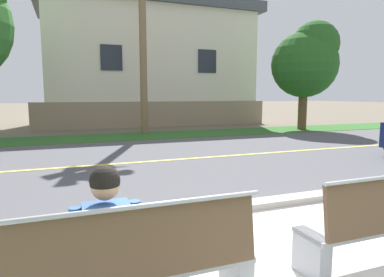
% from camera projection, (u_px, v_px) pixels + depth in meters
% --- Properties ---
extents(ground_plane, '(140.00, 140.00, 0.00)m').
position_uv_depth(ground_plane, '(129.00, 153.00, 10.12)').
color(ground_plane, '#665B4C').
extents(curb_edge, '(44.00, 0.30, 0.11)m').
position_uv_depth(curb_edge, '(198.00, 212.00, 4.87)').
color(curb_edge, '#ADA89E').
rests_on(curb_edge, ground_plane).
extents(street_asphalt, '(52.00, 8.00, 0.01)m').
position_uv_depth(street_asphalt, '(139.00, 162.00, 8.73)').
color(street_asphalt, '#515156').
rests_on(street_asphalt, ground_plane).
extents(road_centre_line, '(48.00, 0.14, 0.01)m').
position_uv_depth(road_centre_line, '(139.00, 162.00, 8.73)').
color(road_centre_line, '#E0CC4C').
rests_on(road_centre_line, ground_plane).
extents(far_verge_grass, '(48.00, 2.80, 0.02)m').
position_uv_depth(far_verge_grass, '(112.00, 137.00, 13.90)').
color(far_verge_grass, '#2D6026').
rests_on(far_verge_grass, ground_plane).
extents(bench_left, '(1.86, 0.48, 1.01)m').
position_uv_depth(bench_left, '(139.00, 268.00, 2.52)').
color(bench_left, '#9EA0A8').
rests_on(bench_left, ground_plane).
extents(seated_person_blue, '(0.52, 0.68, 1.25)m').
position_uv_depth(seated_person_blue, '(106.00, 236.00, 2.57)').
color(seated_person_blue, black).
rests_on(seated_person_blue, ground_plane).
extents(shade_tree_centre, '(3.27, 3.27, 5.39)m').
position_uv_depth(shade_tree_centre, '(307.00, 60.00, 16.59)').
color(shade_tree_centre, brown).
rests_on(shade_tree_centre, ground_plane).
extents(garden_wall, '(13.00, 0.36, 1.40)m').
position_uv_depth(garden_wall, '(159.00, 114.00, 18.39)').
color(garden_wall, gray).
rests_on(garden_wall, ground_plane).
extents(house_across_street, '(12.87, 6.91, 7.26)m').
position_uv_depth(house_across_street, '(148.00, 64.00, 21.03)').
color(house_across_street, beige).
rests_on(house_across_street, ground_plane).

